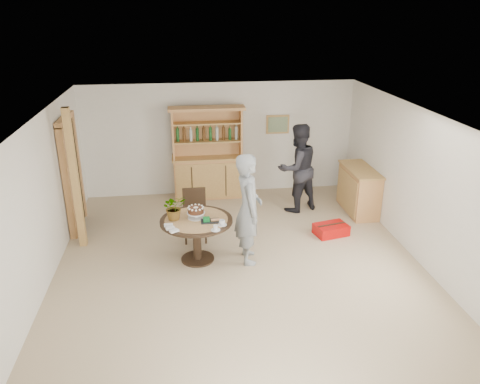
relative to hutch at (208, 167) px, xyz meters
The scene contains 17 objects.
ground 3.33m from the hutch, 84.71° to the right, with size 7.00×7.00×0.00m, color tan.
room_shell 3.41m from the hutch, 84.65° to the right, with size 6.04×7.04×2.52m.
doorway 2.94m from the hutch, 154.78° to the right, with size 0.13×1.10×2.18m.
pine_post 3.20m from the hutch, 139.62° to the right, with size 0.12×0.12×2.50m, color tan.
hutch is the anchor object (origin of this frame).
sideboard 3.29m from the hutch, 22.21° to the right, with size 0.54×1.26×0.94m.
dining_table 2.87m from the hutch, 97.71° to the right, with size 1.20×1.20×0.76m.
dining_chair 2.05m from the hutch, 100.80° to the right, with size 0.43×0.43×0.95m.
birthday_cake 2.82m from the hutch, 97.85° to the right, with size 0.30×0.30×0.20m.
flower_vase 2.90m from the hutch, 104.76° to the right, with size 0.38×0.33×0.42m, color #3F7233.
gift_tray 2.97m from the hutch, 93.28° to the right, with size 0.30×0.20×0.08m.
coffee_cup_a 3.12m from the hutch, 89.71° to the right, with size 0.15×0.15×0.09m.
coffee_cup_b 3.29m from the hutch, 91.82° to the right, with size 0.15×0.15×0.08m.
napkins 3.25m from the hutch, 104.15° to the right, with size 0.24×0.33×0.03m.
teen_boy 2.99m from the hutch, 81.00° to the right, with size 0.68×0.45×1.88m, color gray.
adult_person 2.04m from the hutch, 29.07° to the right, with size 0.90×0.70×1.84m, color black.
red_suitcase 3.15m from the hutch, 45.93° to the right, with size 0.67×0.52×0.21m.
Camera 1 is at (-0.89, -6.60, 4.02)m, focal length 35.00 mm.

